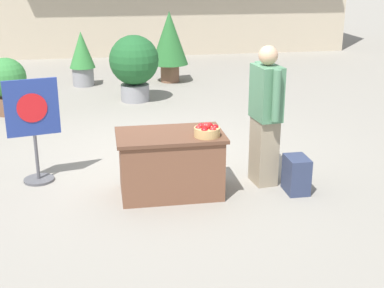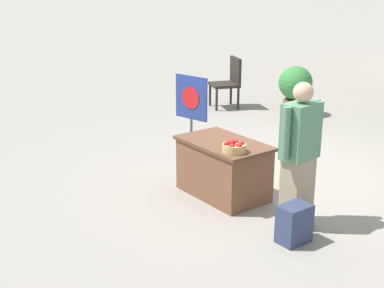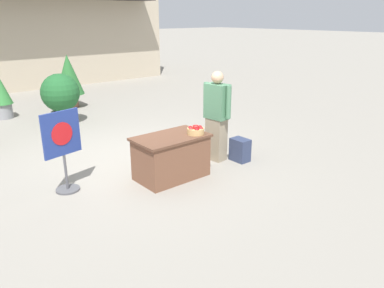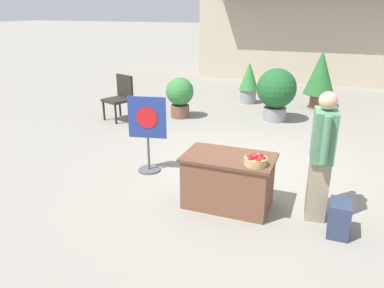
% 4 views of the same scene
% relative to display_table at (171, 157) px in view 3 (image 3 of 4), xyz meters
% --- Properties ---
extents(ground_plane, '(120.00, 120.00, 0.00)m').
position_rel_display_table_xyz_m(ground_plane, '(-0.08, 1.10, -0.36)').
color(ground_plane, gray).
extents(storefront_building, '(10.16, 4.46, 5.10)m').
position_rel_display_table_xyz_m(storefront_building, '(1.24, 11.04, 2.19)').
color(storefront_building, '#B7A88E').
rests_on(storefront_building, ground_plane).
extents(display_table, '(1.19, 0.72, 0.71)m').
position_rel_display_table_xyz_m(display_table, '(0.00, 0.00, 0.00)').
color(display_table, brown).
rests_on(display_table, ground_plane).
extents(apple_basket, '(0.28, 0.28, 0.16)m').
position_rel_display_table_xyz_m(apple_basket, '(0.38, -0.17, 0.42)').
color(apple_basket, tan).
rests_on(apple_basket, display_table).
extents(person_visitor, '(0.31, 0.61, 1.63)m').
position_rel_display_table_xyz_m(person_visitor, '(1.13, 0.13, 0.47)').
color(person_visitor, gray).
rests_on(person_visitor, ground_plane).
extents(backpack, '(0.24, 0.34, 0.42)m').
position_rel_display_table_xyz_m(backpack, '(1.42, -0.21, -0.15)').
color(backpack, '#2D3856').
rests_on(backpack, ground_plane).
extents(poster_board, '(0.61, 0.36, 1.25)m').
position_rel_display_table_xyz_m(poster_board, '(-1.52, 0.62, 0.33)').
color(poster_board, '#4C4C51').
rests_on(poster_board, ground_plane).
extents(potted_plant_near_left, '(0.53, 0.53, 1.14)m').
position_rel_display_table_xyz_m(potted_plant_near_left, '(-1.09, 5.82, 0.26)').
color(potted_plant_near_left, gray).
rests_on(potted_plant_near_left, ground_plane).
extents(potted_plant_far_left, '(0.80, 0.80, 1.52)m').
position_rel_display_table_xyz_m(potted_plant_far_left, '(0.77, 5.89, 0.53)').
color(potted_plant_far_left, brown).
rests_on(potted_plant_far_left, ground_plane).
extents(potted_plant_far_right, '(0.92, 0.92, 1.23)m').
position_rel_display_table_xyz_m(potted_plant_far_right, '(-0.10, 4.34, 0.35)').
color(potted_plant_far_right, gray).
rests_on(potted_plant_far_right, ground_plane).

